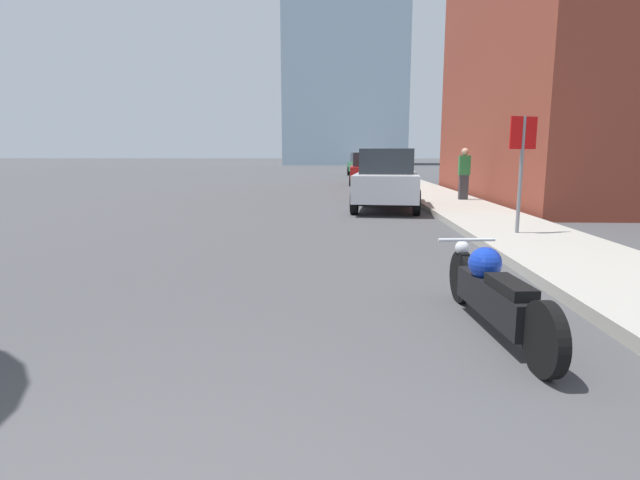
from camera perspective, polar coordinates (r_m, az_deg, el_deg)
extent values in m
cube|color=#9E998E|center=(41.41, 7.59, 7.52)|extent=(2.22, 240.00, 0.15)
cylinder|color=black|center=(5.81, 15.89, -4.09)|extent=(0.15, 0.59, 0.58)
cylinder|color=black|center=(4.13, 24.27, -10.30)|extent=(0.15, 0.59, 0.58)
cube|color=black|center=(4.94, 19.36, -6.41)|extent=(0.37, 1.47, 0.31)
sphere|color=#1433AD|center=(5.14, 18.34, -2.55)|extent=(0.33, 0.33, 0.33)
cube|color=black|center=(4.62, 20.92, -5.00)|extent=(0.27, 0.68, 0.10)
sphere|color=silver|center=(5.78, 15.94, -0.86)|extent=(0.16, 0.16, 0.16)
cylinder|color=silver|center=(5.63, 16.42, 0.03)|extent=(0.62, 0.09, 0.04)
cube|color=#BCBCC1|center=(15.06, 7.59, 6.16)|extent=(2.20, 4.30, 0.74)
cube|color=#23282D|center=(15.03, 7.65, 8.93)|extent=(1.71, 2.13, 0.71)
cylinder|color=black|center=(16.40, 4.67, 5.21)|extent=(0.27, 0.72, 0.70)
cylinder|color=black|center=(16.37, 10.61, 5.07)|extent=(0.27, 0.72, 0.70)
cylinder|color=black|center=(13.85, 3.95, 4.38)|extent=(0.27, 0.72, 0.70)
cylinder|color=black|center=(13.82, 10.98, 4.21)|extent=(0.27, 0.72, 0.70)
cube|color=red|center=(27.78, 5.46, 7.68)|extent=(1.99, 4.56, 0.68)
cube|color=#23282D|center=(27.77, 5.48, 9.15)|extent=(1.65, 2.21, 0.74)
cylinder|color=black|center=(29.19, 3.63, 7.14)|extent=(0.22, 0.63, 0.62)
cylinder|color=black|center=(29.23, 7.14, 7.08)|extent=(0.22, 0.63, 0.62)
cylinder|color=black|center=(26.40, 3.57, 6.86)|extent=(0.22, 0.63, 0.62)
cylinder|color=black|center=(26.44, 7.45, 6.80)|extent=(0.22, 0.63, 0.62)
cube|color=#1E6B33|center=(38.36, 4.76, 8.33)|extent=(2.12, 4.08, 0.70)
cube|color=#23282D|center=(38.35, 4.78, 9.39)|extent=(1.68, 2.01, 0.72)
cylinder|color=black|center=(39.49, 3.30, 7.87)|extent=(0.26, 0.71, 0.69)
cylinder|color=black|center=(39.69, 5.76, 7.85)|extent=(0.26, 0.71, 0.69)
cylinder|color=black|center=(37.06, 3.68, 7.75)|extent=(0.26, 0.71, 0.69)
cylinder|color=black|center=(37.28, 6.30, 7.72)|extent=(0.26, 0.71, 0.69)
cylinder|color=slate|center=(10.26, 21.94, 6.84)|extent=(0.07, 0.07, 2.19)
cube|color=red|center=(10.26, 22.23, 11.27)|extent=(0.57, 0.26, 0.60)
cube|color=#38383D|center=(17.41, 16.07, 5.81)|extent=(0.29, 0.20, 0.81)
cube|color=#2D7F42|center=(17.38, 16.18, 8.21)|extent=(0.36, 0.20, 0.64)
sphere|color=tan|center=(17.38, 16.25, 9.66)|extent=(0.24, 0.24, 0.24)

